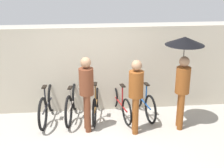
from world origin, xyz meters
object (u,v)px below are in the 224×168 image
at_px(pedestrian_leading, 87,89).
at_px(pedestrian_trailing, 184,61).
at_px(pedestrian_center, 136,91).
at_px(parked_bicycle_0, 48,104).
at_px(parked_bicycle_3, 120,102).
at_px(parked_bicycle_2, 96,102).
at_px(parked_bicycle_4, 143,101).
at_px(parked_bicycle_1, 72,103).

height_order(pedestrian_leading, pedestrian_trailing, pedestrian_trailing).
relative_size(pedestrian_leading, pedestrian_center, 1.02).
height_order(parked_bicycle_0, parked_bicycle_3, parked_bicycle_0).
relative_size(parked_bicycle_0, parked_bicycle_2, 1.01).
bearing_deg(parked_bicycle_2, pedestrian_leading, 169.12).
height_order(parked_bicycle_2, parked_bicycle_4, parked_bicycle_4).
bearing_deg(parked_bicycle_0, parked_bicycle_2, -79.77).
bearing_deg(parked_bicycle_4, parked_bicycle_2, 79.57).
relative_size(parked_bicycle_0, pedestrian_center, 1.06).
bearing_deg(pedestrian_leading, pedestrian_trailing, -8.91).
height_order(parked_bicycle_3, pedestrian_center, pedestrian_center).
height_order(parked_bicycle_1, pedestrian_trailing, pedestrian_trailing).
height_order(parked_bicycle_2, parked_bicycle_3, parked_bicycle_3).
height_order(parked_bicycle_4, pedestrian_leading, pedestrian_leading).
xyz_separation_m(parked_bicycle_0, parked_bicycle_1, (0.59, 0.03, -0.00)).
height_order(parked_bicycle_1, parked_bicycle_4, parked_bicycle_4).
distance_m(parked_bicycle_1, pedestrian_trailing, 2.85).
bearing_deg(parked_bicycle_3, pedestrian_leading, 119.84).
xyz_separation_m(parked_bicycle_0, parked_bicycle_3, (1.78, 0.06, -0.05)).
relative_size(parked_bicycle_2, parked_bicycle_3, 1.03).
bearing_deg(parked_bicycle_3, parked_bicycle_1, 81.03).
distance_m(parked_bicycle_0, parked_bicycle_4, 2.37).
relative_size(parked_bicycle_1, pedestrian_leading, 1.00).
height_order(parked_bicycle_2, pedestrian_trailing, pedestrian_trailing).
xyz_separation_m(parked_bicycle_4, pedestrian_trailing, (0.71, -0.70, 1.22)).
bearing_deg(parked_bicycle_0, pedestrian_center, -105.76).
distance_m(parked_bicycle_0, parked_bicycle_3, 1.78).
distance_m(parked_bicycle_1, parked_bicycle_4, 1.78).
bearing_deg(pedestrian_trailing, parked_bicycle_1, 172.68).
bearing_deg(parked_bicycle_1, pedestrian_center, -112.94).
bearing_deg(parked_bicycle_4, pedestrian_trailing, -143.41).
relative_size(parked_bicycle_2, pedestrian_leading, 1.02).
xyz_separation_m(pedestrian_leading, pedestrian_center, (1.06, -0.20, -0.03)).
xyz_separation_m(parked_bicycle_1, parked_bicycle_2, (0.59, 0.03, -0.04)).
bearing_deg(pedestrian_trailing, parked_bicycle_0, 176.17).
height_order(parked_bicycle_0, pedestrian_leading, pedestrian_leading).
xyz_separation_m(parked_bicycle_1, pedestrian_center, (1.42, -0.87, 0.60)).
bearing_deg(parked_bicycle_4, parked_bicycle_0, 81.97).
relative_size(parked_bicycle_3, pedestrian_trailing, 0.81).
bearing_deg(pedestrian_trailing, parked_bicycle_4, 143.85).
relative_size(parked_bicycle_0, parked_bicycle_1, 1.04).
distance_m(parked_bicycle_1, pedestrian_leading, 0.98).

